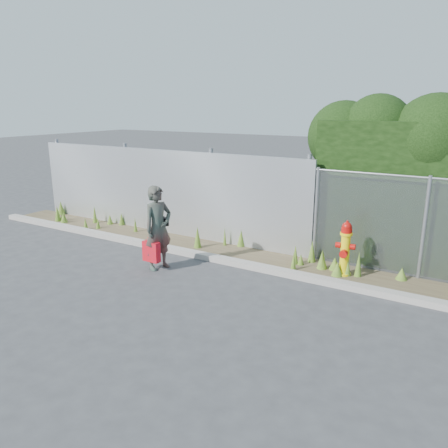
% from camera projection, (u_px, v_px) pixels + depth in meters
% --- Properties ---
extents(ground, '(80.00, 80.00, 0.00)m').
position_uv_depth(ground, '(198.00, 299.00, 7.70)').
color(ground, '#38393B').
rests_on(ground, ground).
extents(curb, '(16.00, 0.22, 0.12)m').
position_uv_depth(curb, '(246.00, 265.00, 9.18)').
color(curb, gray).
rests_on(curb, ground).
extents(weed_strip, '(16.00, 1.26, 0.54)m').
position_uv_depth(weed_strip, '(270.00, 254.00, 9.61)').
color(weed_strip, '#4C3F2B').
rests_on(weed_strip, ground).
extents(corrugated_fence, '(8.50, 0.21, 2.30)m').
position_uv_depth(corrugated_fence, '(160.00, 191.00, 11.51)').
color(corrugated_fence, '#BBBDC2').
rests_on(corrugated_fence, ground).
extents(fire_hydrant, '(0.38, 0.34, 1.14)m').
position_uv_depth(fire_hydrant, '(345.00, 249.00, 8.61)').
color(fire_hydrant, yellow).
rests_on(fire_hydrant, ground).
extents(woman, '(0.57, 0.73, 1.75)m').
position_uv_depth(woman, '(158.00, 228.00, 8.93)').
color(woman, '#0F624F').
rests_on(woman, ground).
extents(red_tote_bag, '(0.38, 0.14, 0.50)m').
position_uv_depth(red_tote_bag, '(151.00, 252.00, 8.95)').
color(red_tote_bag, red).
extents(black_shoulder_bag, '(0.23, 0.09, 0.17)m').
position_uv_depth(black_shoulder_bag, '(164.00, 221.00, 9.01)').
color(black_shoulder_bag, black).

